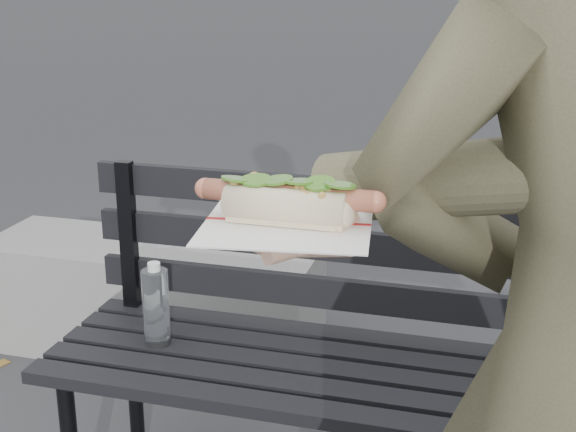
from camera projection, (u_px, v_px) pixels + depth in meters
The scene contains 3 objects.
park_bench at pixel (365, 340), 1.88m from camera, with size 1.50×0.44×0.88m.
concrete_block at pixel (153, 298), 2.91m from camera, with size 1.20×0.40×0.40m, color slate.
held_hotdog at pixel (459, 186), 0.91m from camera, with size 0.62×0.30×0.20m.
Camera 1 is at (0.15, -0.84, 1.37)m, focal length 50.00 mm.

